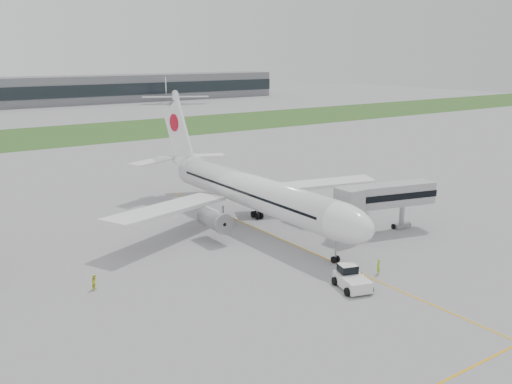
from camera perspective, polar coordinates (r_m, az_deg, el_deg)
ground at (r=84.57m, az=1.04°, el=-4.10°), size 600.00×600.00×0.00m
apron_markings at (r=80.77m, az=3.12°, el=-4.99°), size 70.00×70.00×0.04m
grass_strip at (r=192.87m, az=-20.38°, el=5.23°), size 600.00×50.00×0.02m
airliner at (r=86.87m, az=-0.82°, el=0.27°), size 48.13×53.95×17.88m
pushback_tug at (r=66.11m, az=9.49°, el=-8.51°), size 4.29×5.33×2.44m
jet_bridge at (r=85.29m, az=12.47°, el=-0.45°), size 16.21×6.82×7.40m
safety_cone_left at (r=69.80m, az=10.49°, el=-8.06°), size 0.42×0.42×0.58m
safety_cone_right at (r=71.84m, az=9.85°, el=-7.37°), size 0.45×0.45×0.62m
ground_crew_near at (r=70.53m, az=12.13°, el=-7.31°), size 0.84×0.82×1.94m
ground_crew_far at (r=67.28m, az=-15.81°, el=-8.68°), size 1.09×1.08×1.77m
distant_aircraft_right at (r=297.21m, az=-8.03°, el=8.70°), size 42.97×41.15×12.78m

